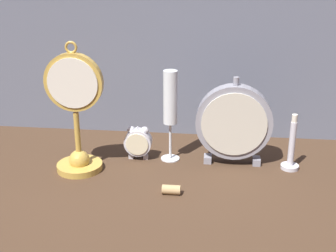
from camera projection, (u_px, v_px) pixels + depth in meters
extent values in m
plane|color=#422D1E|center=(164.00, 182.00, 1.13)|extent=(4.00, 4.00, 0.00)
cube|color=slate|center=(178.00, 1.00, 1.29)|extent=(1.30, 0.01, 0.78)
cylinder|color=gold|center=(80.00, 166.00, 1.19)|extent=(0.12, 0.12, 0.02)
sphere|color=gold|center=(79.00, 160.00, 1.18)|extent=(0.05, 0.05, 0.05)
cylinder|color=gold|center=(78.00, 139.00, 1.16)|extent=(0.01, 0.01, 0.14)
cylinder|color=gold|center=(74.00, 82.00, 1.11)|extent=(0.14, 0.02, 0.14)
cylinder|color=silver|center=(72.00, 83.00, 1.10)|extent=(0.12, 0.00, 0.12)
torus|color=gold|center=(71.00, 47.00, 1.08)|extent=(0.03, 0.01, 0.03)
cube|color=silver|center=(131.00, 156.00, 1.25)|extent=(0.01, 0.01, 0.01)
cube|color=silver|center=(146.00, 157.00, 1.25)|extent=(0.01, 0.01, 0.01)
cylinder|color=silver|center=(138.00, 142.00, 1.24)|extent=(0.07, 0.03, 0.07)
cylinder|color=beige|center=(137.00, 144.00, 1.22)|extent=(0.06, 0.00, 0.06)
sphere|color=silver|center=(131.00, 130.00, 1.23)|extent=(0.02, 0.02, 0.02)
sphere|color=silver|center=(145.00, 131.00, 1.22)|extent=(0.02, 0.02, 0.02)
cylinder|color=silver|center=(138.00, 129.00, 1.22)|extent=(0.00, 0.00, 0.01)
cube|color=gray|center=(208.00, 159.00, 1.23)|extent=(0.02, 0.03, 0.02)
cube|color=gray|center=(256.00, 161.00, 1.22)|extent=(0.02, 0.03, 0.02)
cylinder|color=gray|center=(234.00, 122.00, 1.19)|extent=(0.19, 0.04, 0.19)
cylinder|color=beige|center=(234.00, 125.00, 1.17)|extent=(0.17, 0.00, 0.17)
cylinder|color=gray|center=(236.00, 81.00, 1.15)|extent=(0.01, 0.01, 0.02)
cylinder|color=silver|center=(170.00, 158.00, 1.25)|extent=(0.05, 0.05, 0.01)
cylinder|color=silver|center=(170.00, 140.00, 1.23)|extent=(0.01, 0.01, 0.10)
cylinder|color=white|center=(170.00, 97.00, 1.19)|extent=(0.04, 0.04, 0.14)
cylinder|color=#DBC675|center=(170.00, 106.00, 1.20)|extent=(0.03, 0.03, 0.09)
cylinder|color=silver|center=(290.00, 167.00, 1.20)|extent=(0.05, 0.05, 0.01)
cylinder|color=silver|center=(292.00, 144.00, 1.17)|extent=(0.02, 0.02, 0.12)
cylinder|color=silver|center=(295.00, 118.00, 1.15)|extent=(0.01, 0.01, 0.02)
cylinder|color=tan|center=(171.00, 190.00, 1.07)|extent=(0.04, 0.02, 0.02)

